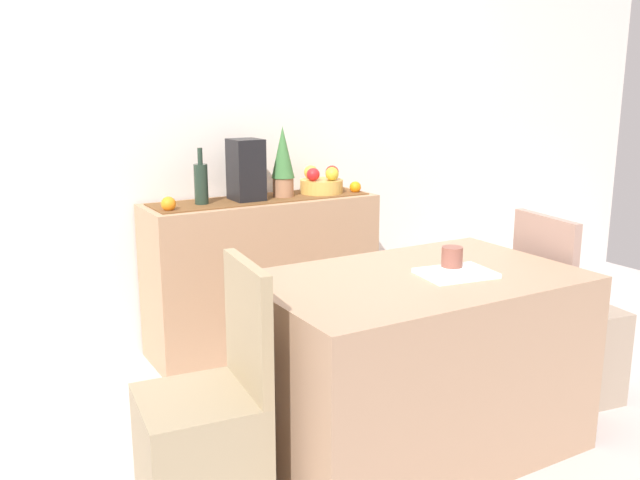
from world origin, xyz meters
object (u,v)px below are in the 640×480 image
Objects in this scene: fruit_bowl at (321,186)px; chair_by_corner at (565,344)px; coffee_cup at (452,259)px; potted_plant at (283,161)px; wine_bottle at (201,183)px; sideboard_console at (263,274)px; chair_near_window at (205,445)px; coffee_maker at (246,170)px; open_book at (456,273)px; dining_table at (415,363)px.

fruit_bowl reaches higher than chair_by_corner.
coffee_cup is 0.11× the size of chair_by_corner.
coffee_cup is (0.07, -1.34, -0.27)m from potted_plant.
potted_plant reaches higher than fruit_bowl.
wine_bottle is (-0.73, 0.00, 0.07)m from fruit_bowl.
chair_near_window is (-0.86, -1.32, -0.16)m from sideboard_console.
coffee_cup is (0.29, -1.34, -0.23)m from coffee_maker.
potted_plant is 1.43m from open_book.
wine_bottle is 3.01× the size of coffee_cup.
coffee_maker is 0.23m from potted_plant.
wine_bottle is 1.51m from open_book.
potted_plant is (0.22, 0.00, 0.04)m from coffee_maker.
fruit_bowl is 0.49m from coffee_maker.
chair_by_corner is at bearing -51.70° from coffee_maker.
fruit_bowl reaches higher than chair_near_window.
open_book is (0.13, -0.08, 0.38)m from dining_table.
wine_bottle is at bearing 134.56° from chair_by_corner.
chair_near_window is (-1.24, -1.32, -0.63)m from fruit_bowl.
sideboard_console is 1.40m from coffee_cup.
chair_by_corner is at bearing 1.56° from coffee_cup.
sideboard_console is 1.44× the size of chair_by_corner.
potted_plant reaches higher than chair_near_window.
fruit_bowl is 0.74× the size of coffee_maker.
open_book is 1.14m from chair_near_window.
chair_by_corner is (0.82, -1.32, -0.79)m from potted_plant.
chair_near_window is at bearing -111.23° from wine_bottle.
sideboard_console is 0.65m from potted_plant.
coffee_cup is (0.55, -1.34, -0.18)m from wine_bottle.
chair_by_corner is (1.30, -1.32, -0.70)m from wine_bottle.
fruit_bowl is at bearing 0.00° from coffee_maker.
fruit_bowl is 0.88× the size of open_book.
sideboard_console is at bearing 125.85° from chair_by_corner.
potted_plant is at bearing 0.00° from coffee_maker.
potted_plant is 0.31× the size of dining_table.
potted_plant is at bearing 180.00° from fruit_bowl.
fruit_bowl is at bearing 0.00° from potted_plant.
fruit_bowl is at bearing 113.37° from chair_by_corner.
chair_by_corner is at bearing -58.20° from potted_plant.
coffee_maker is at bearing 0.00° from wine_bottle.
chair_near_window is (-1.06, 0.02, -0.52)m from coffee_cup.
open_book is at bearing -82.93° from sideboard_console.
open_book is at bearing -98.53° from fruit_bowl.
chair_by_corner is (0.75, 0.02, -0.52)m from coffee_cup.
open_book is (0.17, -1.40, 0.32)m from sideboard_console.
wine_bottle reaches higher than fruit_bowl.
potted_plant is 0.44× the size of chair_near_window.
fruit_bowl is 1.57m from chair_by_corner.
fruit_bowl reaches higher than dining_table.
potted_plant is 1.49m from dining_table.
dining_table is 4.59× the size of open_book.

